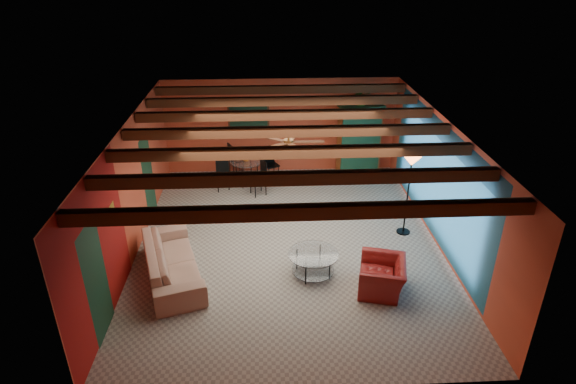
{
  "coord_description": "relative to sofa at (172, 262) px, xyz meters",
  "views": [
    {
      "loc": [
        -0.49,
        -9.01,
        5.73
      ],
      "look_at": [
        0.0,
        0.2,
        1.15
      ],
      "focal_mm": 30.01,
      "sensor_mm": 36.0,
      "label": 1
    }
  ],
  "objects": [
    {
      "name": "room",
      "position": [
        2.34,
        1.23,
        2.01
      ],
      "size": [
        6.52,
        8.01,
        2.71
      ],
      "color": "gray",
      "rests_on": "ground"
    },
    {
      "name": "vase",
      "position": [
        1.36,
        4.23,
        0.68
      ],
      "size": [
        0.18,
        0.18,
        0.19
      ],
      "primitive_type": "imported",
      "rotation": [
        0.0,
        0.0,
        -0.03
      ],
      "color": "orange",
      "rests_on": "dining_table"
    },
    {
      "name": "painting",
      "position": [
        1.44,
        5.08,
        1.3
      ],
      "size": [
        1.05,
        0.03,
        0.65
      ],
      "primitive_type": "cube",
      "color": "black",
      "rests_on": "wall_back"
    },
    {
      "name": "armchair",
      "position": [
        4.0,
        -0.63,
        -0.04
      ],
      "size": [
        1.04,
        1.13,
        0.62
      ],
      "primitive_type": "imported",
      "rotation": [
        0.0,
        0.0,
        -1.82
      ],
      "color": "maroon",
      "rests_on": "ground"
    },
    {
      "name": "coffee_table",
      "position": [
        2.76,
        -0.08,
        -0.1
      ],
      "size": [
        1.22,
        1.22,
        0.5
      ],
      "primitive_type": null,
      "rotation": [
        0.0,
        0.0,
        0.28
      ],
      "color": "silver",
      "rests_on": "ground"
    },
    {
      "name": "dining_table",
      "position": [
        1.36,
        4.23,
        0.12
      ],
      "size": [
        2.38,
        2.38,
        0.94
      ],
      "primitive_type": null,
      "rotation": [
        0.0,
        0.0,
        0.43
      ],
      "color": "white",
      "rests_on": "ground"
    },
    {
      "name": "potted_plant",
      "position": [
        4.54,
        4.82,
        1.87
      ],
      "size": [
        0.49,
        0.44,
        0.52
      ],
      "primitive_type": "imported",
      "rotation": [
        0.0,
        0.0,
        0.08
      ],
      "color": "#26661E",
      "rests_on": "armoire"
    },
    {
      "name": "floor_lamp",
      "position": [
        4.99,
        1.42,
        0.6
      ],
      "size": [
        0.49,
        0.49,
        1.89
      ],
      "primitive_type": null,
      "rotation": [
        0.0,
        0.0,
        0.33
      ],
      "color": "black",
      "rests_on": "ground"
    },
    {
      "name": "armoire",
      "position": [
        4.54,
        4.82,
        0.63
      ],
      "size": [
        1.21,
        0.8,
        1.96
      ],
      "primitive_type": "cube",
      "rotation": [
        0.0,
        0.0,
        0.24
      ],
      "color": "brown",
      "rests_on": "ground"
    },
    {
      "name": "ceiling_fan",
      "position": [
        2.34,
        1.12,
        2.01
      ],
      "size": [
        1.5,
        1.5,
        0.44
      ],
      "primitive_type": null,
      "color": "#472614",
      "rests_on": "ceiling"
    },
    {
      "name": "sofa",
      "position": [
        0.0,
        0.0,
        0.0
      ],
      "size": [
        1.59,
        2.56,
        0.7
      ],
      "primitive_type": "imported",
      "rotation": [
        0.0,
        0.0,
        1.86
      ],
      "color": "tan",
      "rests_on": "ground"
    }
  ]
}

